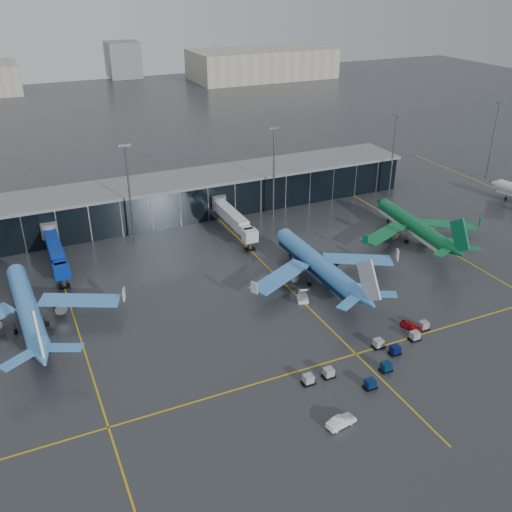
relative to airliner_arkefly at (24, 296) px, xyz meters
name	(u,v)px	position (x,y,z in m)	size (l,w,h in m)	color
ground	(271,325)	(43.23, -20.09, -6.54)	(600.00, 600.00, 0.00)	#282B2D
terminal_pier	(175,197)	(43.23, 41.91, -1.12)	(142.00, 17.00, 10.70)	black
jet_bridges	(55,250)	(8.23, 22.90, -1.99)	(94.00, 27.50, 7.20)	#595B60
flood_masts	(205,179)	(48.23, 29.91, 7.27)	(203.00, 0.50, 25.50)	#595B60
distant_hangars	(151,69)	(93.17, 249.99, 2.25)	(260.00, 71.00, 22.00)	#B2AD99
taxi_lines	(291,290)	(53.23, -9.48, -6.53)	(220.00, 120.00, 0.02)	gold
airliner_arkefly	(24,296)	(0.00, 0.00, 0.00)	(37.36, 42.55, 13.08)	#438FDE
airliner_klm_near	(317,253)	(60.74, -7.42, 0.02)	(37.50, 42.71, 13.13)	#4189D5
airliner_aer_lingus	(414,217)	(94.34, 1.16, -0.43)	(34.91, 39.76, 12.22)	#0C6734
baggage_carts	(377,357)	(55.63, -38.19, -5.78)	(30.66, 11.78, 1.70)	black
mobile_airstair	(303,297)	(53.44, -14.41, -5.77)	(3.21, 3.78, 3.45)	silver
service_van_red	(411,326)	(67.40, -32.77, -5.80)	(1.73, 4.31, 1.47)	#A00C10
service_van_white	(341,421)	(40.91, -49.57, -5.71)	(1.75, 5.01, 1.65)	white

